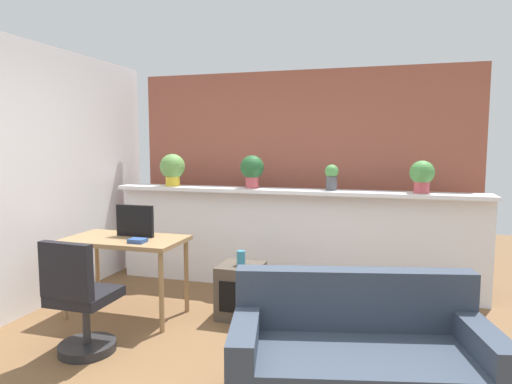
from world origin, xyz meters
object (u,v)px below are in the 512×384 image
at_px(desk, 126,247).
at_px(book_on_desk, 138,241).
at_px(potted_plant_3, 422,175).
at_px(side_cube_shelf, 241,291).
at_px(potted_plant_2, 332,176).
at_px(couch, 359,363).
at_px(office_chair, 80,306).
at_px(potted_plant_1, 252,169).
at_px(vase_on_shelf, 241,258).
at_px(potted_plant_0, 173,168).
at_px(tv_monitor, 135,221).

xyz_separation_m(desk, book_on_desk, (0.22, -0.15, 0.10)).
distance_m(potted_plant_3, desk, 3.00).
height_order(desk, side_cube_shelf, desk).
relative_size(potted_plant_2, couch, 0.16).
distance_m(office_chair, couch, 2.10).
relative_size(potted_plant_3, couch, 0.20).
relative_size(potted_plant_1, vase_on_shelf, 2.69).
xyz_separation_m(potted_plant_3, office_chair, (-2.56, -2.01, -0.92)).
bearing_deg(side_cube_shelf, potted_plant_3, 29.85).
distance_m(side_cube_shelf, couch, 1.66).
height_order(potted_plant_1, side_cube_shelf, potted_plant_1).
bearing_deg(book_on_desk, potted_plant_0, 103.78).
bearing_deg(potted_plant_0, desk, -84.66).
height_order(potted_plant_3, book_on_desk, potted_plant_3).
distance_m(potted_plant_1, side_cube_shelf, 1.45).
bearing_deg(tv_monitor, desk, -126.30).
height_order(desk, book_on_desk, book_on_desk).
xyz_separation_m(tv_monitor, couch, (2.14, -0.98, -0.62)).
height_order(potted_plant_0, potted_plant_3, potted_plant_0).
relative_size(potted_plant_0, side_cube_shelf, 0.76).
bearing_deg(book_on_desk, potted_plant_3, 29.02).
relative_size(office_chair, book_on_desk, 6.22).
bearing_deg(desk, vase_on_shelf, 14.17).
distance_m(vase_on_shelf, book_on_desk, 0.95).
bearing_deg(potted_plant_2, book_on_desk, -138.09).
bearing_deg(potted_plant_3, potted_plant_2, 178.62).
xyz_separation_m(potted_plant_2, tv_monitor, (-1.70, -1.15, -0.38)).
relative_size(potted_plant_3, vase_on_shelf, 2.41).
height_order(potted_plant_2, desk, potted_plant_2).
height_order(potted_plant_2, vase_on_shelf, potted_plant_2).
distance_m(tv_monitor, office_chair, 1.02).
bearing_deg(desk, office_chair, -82.23).
bearing_deg(couch, desk, 157.69).
height_order(tv_monitor, book_on_desk, tv_monitor).
bearing_deg(vase_on_shelf, couch, -45.41).
height_order(potted_plant_3, side_cube_shelf, potted_plant_3).
xyz_separation_m(potted_plant_2, couch, (0.45, -2.14, -1.00)).
xyz_separation_m(potted_plant_3, side_cube_shelf, (-1.62, -0.93, -1.06)).
bearing_deg(vase_on_shelf, tv_monitor, -169.42).
height_order(potted_plant_1, potted_plant_3, potted_plant_1).
height_order(potted_plant_2, side_cube_shelf, potted_plant_2).
height_order(potted_plant_0, desk, potted_plant_0).
height_order(potted_plant_0, couch, potted_plant_0).
relative_size(tv_monitor, office_chair, 0.42).
height_order(potted_plant_3, couch, potted_plant_3).
bearing_deg(side_cube_shelf, vase_on_shelf, -57.56).
bearing_deg(potted_plant_2, side_cube_shelf, -126.80).
height_order(side_cube_shelf, vase_on_shelf, vase_on_shelf).
bearing_deg(potted_plant_3, desk, -155.60).
bearing_deg(couch, tv_monitor, 155.35).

